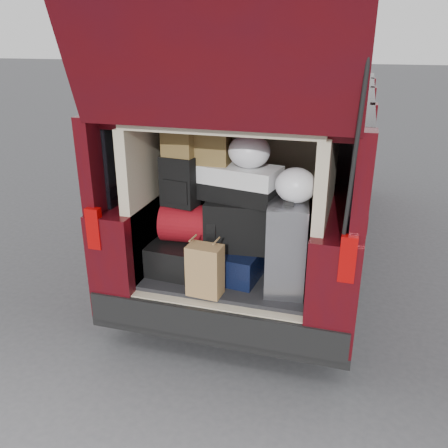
# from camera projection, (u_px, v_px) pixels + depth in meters

# --- Properties ---
(ground) EXTENTS (80.00, 80.00, 0.00)m
(ground) POSITION_uv_depth(u_px,v_px,m) (226.00, 344.00, 3.75)
(ground) COLOR #38383B
(ground) RESTS_ON ground
(minivan) EXTENTS (1.90, 5.35, 2.77)m
(minivan) POSITION_uv_depth(u_px,v_px,m) (274.00, 172.00, 5.07)
(minivan) COLOR black
(minivan) RESTS_ON ground
(load_floor) EXTENTS (1.24, 1.05, 0.55)m
(load_floor) POSITION_uv_depth(u_px,v_px,m) (235.00, 296.00, 3.90)
(load_floor) COLOR black
(load_floor) RESTS_ON ground
(black_hardshell) EXTENTS (0.46, 0.61, 0.23)m
(black_hardshell) POSITION_uv_depth(u_px,v_px,m) (184.00, 253.00, 3.76)
(black_hardshell) COLOR black
(black_hardshell) RESTS_ON load_floor
(navy_hardshell) EXTENTS (0.46, 0.54, 0.22)m
(navy_hardshell) POSITION_uv_depth(u_px,v_px,m) (236.00, 260.00, 3.65)
(navy_hardshell) COLOR black
(navy_hardshell) RESTS_ON load_floor
(silver_roller) EXTENTS (0.33, 0.47, 0.66)m
(silver_roller) POSITION_uv_depth(u_px,v_px,m) (286.00, 245.00, 3.37)
(silver_roller) COLOR silver
(silver_roller) RESTS_ON load_floor
(kraft_bag) EXTENTS (0.25, 0.17, 0.37)m
(kraft_bag) POSITION_uv_depth(u_px,v_px,m) (205.00, 270.00, 3.33)
(kraft_bag) COLOR #B1824F
(kraft_bag) RESTS_ON load_floor
(red_duffel) EXTENTS (0.47, 0.33, 0.29)m
(red_duffel) POSITION_uv_depth(u_px,v_px,m) (191.00, 224.00, 3.62)
(red_duffel) COLOR maroon
(red_duffel) RESTS_ON black_hardshell
(black_soft_case) EXTENTS (0.54, 0.35, 0.37)m
(black_soft_case) POSITION_uv_depth(u_px,v_px,m) (241.00, 224.00, 3.55)
(black_soft_case) COLOR black
(black_soft_case) RESTS_ON navy_hardshell
(backpack) EXTENTS (0.29, 0.20, 0.38)m
(backpack) POSITION_uv_depth(u_px,v_px,m) (180.00, 181.00, 3.50)
(backpack) COLOR black
(backpack) RESTS_ON red_duffel
(twotone_duffel) EXTENTS (0.62, 0.41, 0.26)m
(twotone_duffel) POSITION_uv_depth(u_px,v_px,m) (240.00, 183.00, 3.47)
(twotone_duffel) COLOR white
(twotone_duffel) RESTS_ON black_soft_case
(grocery_sack_lower) EXTENTS (0.25, 0.22, 0.21)m
(grocery_sack_lower) POSITION_uv_depth(u_px,v_px,m) (181.00, 141.00, 3.41)
(grocery_sack_lower) COLOR brown
(grocery_sack_lower) RESTS_ON backpack
(grocery_sack_upper) EXTENTS (0.25, 0.21, 0.25)m
(grocery_sack_upper) POSITION_uv_depth(u_px,v_px,m) (213.00, 147.00, 3.44)
(grocery_sack_upper) COLOR brown
(grocery_sack_upper) RESTS_ON twotone_duffel
(plastic_bag_center) EXTENTS (0.34, 0.32, 0.24)m
(plastic_bag_center) POSITION_uv_depth(u_px,v_px,m) (249.00, 151.00, 3.32)
(plastic_bag_center) COLOR white
(plastic_bag_center) RESTS_ON twotone_duffel
(plastic_bag_right) EXTENTS (0.30, 0.28, 0.24)m
(plastic_bag_right) POSITION_uv_depth(u_px,v_px,m) (296.00, 185.00, 3.20)
(plastic_bag_right) COLOR white
(plastic_bag_right) RESTS_ON silver_roller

